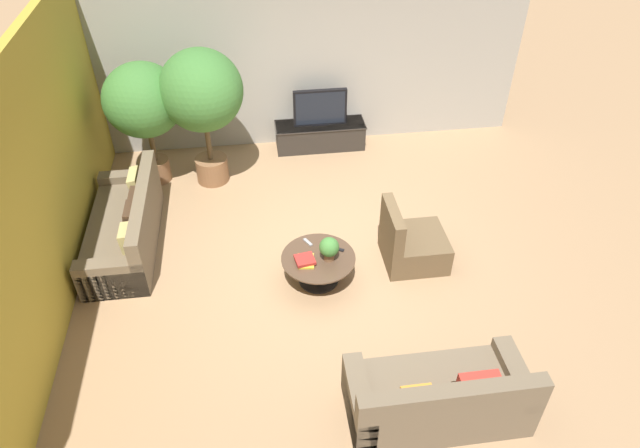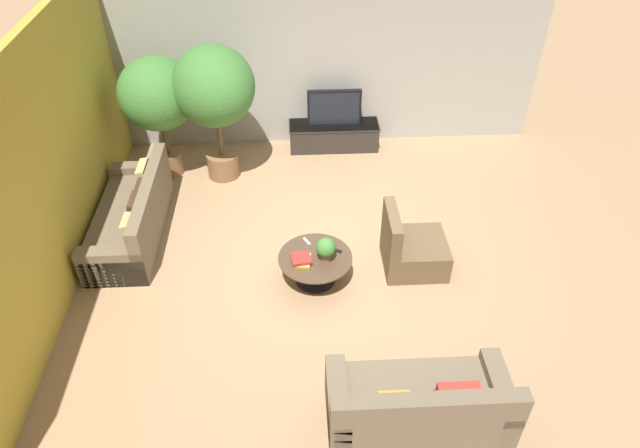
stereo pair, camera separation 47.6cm
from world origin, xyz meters
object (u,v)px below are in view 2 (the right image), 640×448
object	(u,v)px
coffee_table	(315,264)
couch_by_wall	(133,218)
armchair_wicker	(411,249)
media_console	(334,135)
couch_near_entry	(419,406)
potted_plant_tabletop	(326,248)
potted_palm_corner	(214,91)
television	(334,108)
potted_palm_tall	(158,96)

from	to	relation	value
coffee_table	couch_by_wall	size ratio (longest dim) A/B	0.44
couch_by_wall	armchair_wicker	xyz separation A→B (m)	(3.74, -0.84, -0.02)
media_console	couch_near_entry	size ratio (longest dim) A/B	0.85
potted_plant_tabletop	potted_palm_corner	bearing A→B (deg)	120.39
television	armchair_wicker	bearing A→B (deg)	-75.39
media_console	couch_near_entry	xyz separation A→B (m)	(0.46, -5.35, 0.05)
television	couch_near_entry	xyz separation A→B (m)	(0.46, -5.35, -0.46)
television	couch_by_wall	distance (m)	3.70
couch_near_entry	potted_palm_corner	distance (m)	5.26
couch_by_wall	potted_plant_tabletop	xyz separation A→B (m)	(2.61, -1.10, 0.28)
couch_by_wall	potted_palm_corner	bearing A→B (deg)	141.95
media_console	potted_palm_tall	bearing A→B (deg)	-166.59
armchair_wicker	potted_palm_corner	world-z (taller)	potted_palm_corner
potted_palm_corner	coffee_table	bearing A→B (deg)	-61.34
couch_near_entry	potted_plant_tabletop	size ratio (longest dim) A/B	5.57
media_console	potted_palm_tall	size ratio (longest dim) A/B	0.79
potted_plant_tabletop	armchair_wicker	bearing A→B (deg)	13.19
coffee_table	armchair_wicker	size ratio (longest dim) A/B	1.08
couch_near_entry	potted_palm_corner	size ratio (longest dim) A/B	0.84
potted_palm_corner	media_console	bearing A→B (deg)	22.72
media_console	couch_near_entry	bearing A→B (deg)	-85.10
couch_by_wall	armchair_wicker	distance (m)	3.83
couch_by_wall	armchair_wicker	size ratio (longest dim) A/B	2.47
television	potted_plant_tabletop	world-z (taller)	television
couch_near_entry	potted_palm_tall	bearing A→B (deg)	-56.32
armchair_wicker	television	bearing A→B (deg)	14.61
potted_palm_corner	potted_plant_tabletop	xyz separation A→B (m)	(1.49, -2.54, -0.89)
potted_plant_tabletop	media_console	bearing A→B (deg)	84.18
television	couch_near_entry	size ratio (longest dim) A/B	0.50
media_console	potted_palm_corner	distance (m)	2.33
media_console	potted_palm_corner	xyz separation A→B (m)	(-1.82, -0.76, 1.24)
television	coffee_table	size ratio (longest dim) A/B	0.95
television	potted_palm_corner	bearing A→B (deg)	-157.32
coffee_table	television	bearing A→B (deg)	81.89
coffee_table	couch_near_entry	distance (m)	2.29
media_console	couch_near_entry	distance (m)	5.37
potted_palm_corner	potted_plant_tabletop	world-z (taller)	potted_palm_corner
television	coffee_table	xyz separation A→B (m)	(-0.46, -3.25, -0.48)
coffee_table	couch_near_entry	bearing A→B (deg)	-66.28
armchair_wicker	couch_near_entry	bearing A→B (deg)	171.82
couch_by_wall	couch_near_entry	distance (m)	4.64
television	potted_palm_tall	bearing A→B (deg)	-166.62
couch_near_entry	armchair_wicker	bearing A→B (deg)	-98.18
media_console	armchair_wicker	bearing A→B (deg)	-75.40
media_console	television	xyz separation A→B (m)	(-0.00, -0.00, 0.52)
media_console	potted_palm_corner	bearing A→B (deg)	-157.28
couch_near_entry	armchair_wicker	world-z (taller)	armchair_wicker
television	couch_by_wall	size ratio (longest dim) A/B	0.42
television	couch_by_wall	world-z (taller)	television
couch_by_wall	couch_near_entry	bearing A→B (deg)	47.23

